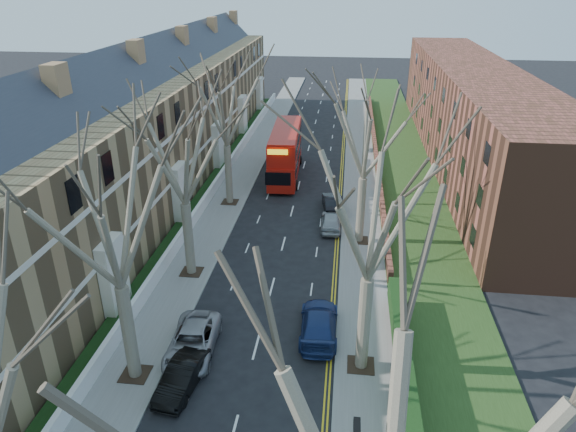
% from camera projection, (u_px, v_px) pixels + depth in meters
% --- Properties ---
extents(pavement_left, '(3.00, 102.00, 0.12)m').
position_uv_depth(pavement_left, '(249.00, 162.00, 55.80)').
color(pavement_left, slate).
rests_on(pavement_left, ground).
extents(pavement_right, '(3.00, 102.00, 0.12)m').
position_uv_depth(pavement_right, '(360.00, 167.00, 54.53)').
color(pavement_right, slate).
rests_on(pavement_right, ground).
extents(terrace_left, '(9.70, 78.00, 13.60)m').
position_uv_depth(terrace_left, '(150.00, 131.00, 47.08)').
color(terrace_left, '#96744C').
rests_on(terrace_left, ground).
extents(flats_right, '(13.97, 54.00, 10.00)m').
position_uv_depth(flats_right, '(471.00, 115.00, 54.81)').
color(flats_right, brown).
rests_on(flats_right, ground).
extents(front_wall_left, '(0.30, 78.00, 1.00)m').
position_uv_depth(front_wall_left, '(216.00, 184.00, 48.54)').
color(front_wall_left, white).
rests_on(front_wall_left, ground).
extents(grass_verge_right, '(6.00, 102.00, 0.06)m').
position_uv_depth(grass_verge_right, '(403.00, 167.00, 54.01)').
color(grass_verge_right, '#243D16').
rests_on(grass_verge_right, ground).
extents(tree_left_mid, '(10.50, 10.50, 14.71)m').
position_uv_depth(tree_left_mid, '(108.00, 205.00, 22.07)').
color(tree_left_mid, '#6D5F4E').
rests_on(tree_left_mid, ground).
extents(tree_left_far, '(10.15, 10.15, 14.22)m').
position_uv_depth(tree_left_far, '(180.00, 143.00, 31.19)').
color(tree_left_far, '#6D5F4E').
rests_on(tree_left_far, ground).
extents(tree_left_dist, '(10.50, 10.50, 14.71)m').
position_uv_depth(tree_left_dist, '(224.00, 96.00, 41.83)').
color(tree_left_dist, '#6D5F4E').
rests_on(tree_left_dist, ground).
extents(tree_right_mid, '(10.50, 10.50, 14.71)m').
position_uv_depth(tree_right_mid, '(374.00, 199.00, 22.66)').
color(tree_right_mid, '#6D5F4E').
rests_on(tree_right_mid, ground).
extents(tree_right_far, '(10.15, 10.15, 14.22)m').
position_uv_depth(tree_right_far, '(367.00, 123.00, 35.37)').
color(tree_right_far, '#6D5F4E').
rests_on(tree_right_far, ground).
extents(double_decker_bus, '(3.24, 11.52, 4.76)m').
position_uv_depth(double_decker_bus, '(285.00, 154.00, 51.26)').
color(double_decker_bus, '#A3140B').
rests_on(double_decker_bus, ground).
extents(car_left_mid, '(1.97, 4.24, 1.35)m').
position_uv_depth(car_left_mid, '(182.00, 377.00, 25.15)').
color(car_left_mid, black).
rests_on(car_left_mid, ground).
extents(car_left_far, '(2.65, 5.29, 1.44)m').
position_uv_depth(car_left_far, '(193.00, 342.00, 27.46)').
color(car_left_far, '#98979C').
rests_on(car_left_far, ground).
extents(car_right_near, '(2.23, 5.20, 1.49)m').
position_uv_depth(car_right_near, '(319.00, 323.00, 28.88)').
color(car_right_near, navy).
rests_on(car_right_near, ground).
extents(car_right_mid, '(1.76, 4.05, 1.36)m').
position_uv_depth(car_right_mid, '(331.00, 221.00, 41.04)').
color(car_right_mid, '#9A9EA3').
rests_on(car_right_mid, ground).
extents(car_right_far, '(2.08, 4.46, 1.41)m').
position_uv_depth(car_right_far, '(332.00, 203.00, 44.29)').
color(car_right_far, black).
rests_on(car_right_far, ground).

